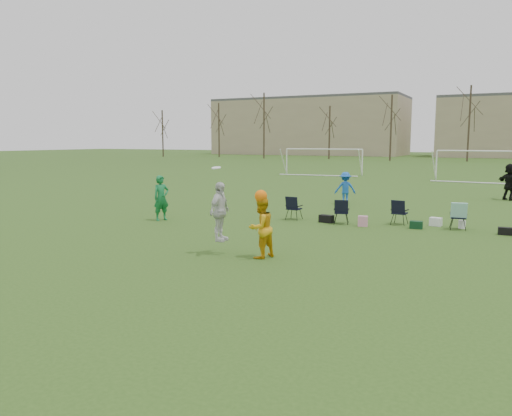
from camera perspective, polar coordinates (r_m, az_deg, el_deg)
The scene contains 9 objects.
ground at distance 12.85m, azimuth -0.08°, elevation -6.92°, with size 260.00×260.00×0.00m, color #2E5019.
fielder_green_near at distance 20.66m, azimuth -10.77°, elevation 1.14°, with size 0.67×0.44×1.84m, color #137037.
fielder_blue at distance 25.82m, azimuth 10.16°, elevation 2.24°, with size 1.06×0.61×1.65m, color blue.
fielder_black at distance 30.49m, azimuth 27.02°, elevation 2.68°, with size 1.85×0.59×2.00m, color black.
center_contest at distance 13.97m, azimuth -1.49°, elevation -1.38°, with size 1.93×1.13×2.52m.
sideline_setup at distance 19.60m, azimuth 17.78°, elevation -0.68°, with size 9.20×1.70×1.64m.
goal_left at distance 47.74m, azimuth 7.72°, elevation 6.11°, with size 7.39×0.76×2.46m.
goal_mid at distance 43.14m, azimuth 24.74°, elevation 5.30°, with size 7.40×0.63×2.46m.
tree_line at distance 81.14m, azimuth 23.24°, elevation 8.45°, with size 110.28×3.28×11.40m.
Camera 1 is at (5.62, -11.09, 3.26)m, focal length 35.00 mm.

